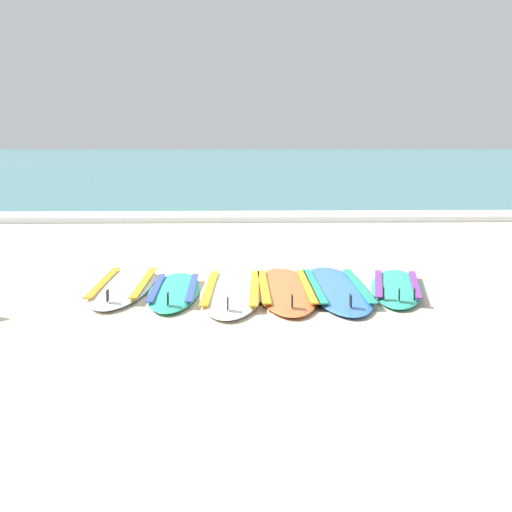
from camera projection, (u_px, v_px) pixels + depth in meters
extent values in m
plane|color=beige|center=(242.00, 286.00, 8.39)|extent=(80.00, 80.00, 0.00)
cube|color=teal|center=(234.00, 161.00, 43.81)|extent=(80.00, 60.00, 0.10)
cube|color=white|center=(238.00, 217.00, 14.77)|extent=(80.00, 1.15, 0.11)
ellipsoid|color=white|center=(124.00, 286.00, 8.21)|extent=(0.65, 2.42, 0.07)
cube|color=gold|center=(103.00, 282.00, 8.21)|extent=(0.12, 1.68, 0.01)
cube|color=gold|center=(144.00, 282.00, 8.21)|extent=(0.12, 1.68, 0.01)
cube|color=black|center=(108.00, 296.00, 7.27)|extent=(0.01, 0.09, 0.11)
ellipsoid|color=#2DB793|center=(174.00, 291.00, 7.94)|extent=(0.52, 2.05, 0.07)
cube|color=#334CB2|center=(156.00, 287.00, 7.92)|extent=(0.07, 1.43, 0.01)
cube|color=#334CB2|center=(192.00, 287.00, 7.94)|extent=(0.07, 1.43, 0.01)
cube|color=black|center=(168.00, 299.00, 7.13)|extent=(0.01, 0.09, 0.11)
ellipsoid|color=white|center=(232.00, 291.00, 7.94)|extent=(0.74, 2.57, 0.07)
cube|color=gold|center=(210.00, 287.00, 7.93)|extent=(0.16, 1.79, 0.01)
cube|color=gold|center=(254.00, 287.00, 7.93)|extent=(0.16, 1.79, 0.01)
cube|color=black|center=(228.00, 303.00, 6.94)|extent=(0.02, 0.09, 0.11)
ellipsoid|color=orange|center=(285.00, 289.00, 8.01)|extent=(0.64, 2.50, 0.07)
cube|color=gold|center=(264.00, 286.00, 8.00)|extent=(0.10, 1.75, 0.01)
cube|color=gold|center=(307.00, 285.00, 8.01)|extent=(0.10, 1.75, 0.01)
cube|color=black|center=(292.00, 301.00, 7.04)|extent=(0.01, 0.09, 0.11)
ellipsoid|color=#3875CC|center=(336.00, 289.00, 8.05)|extent=(0.66, 2.57, 0.07)
cube|color=teal|center=(314.00, 285.00, 8.04)|extent=(0.10, 1.80, 0.01)
cube|color=teal|center=(359.00, 285.00, 8.05)|extent=(0.10, 1.80, 0.01)
cube|color=black|center=(351.00, 301.00, 7.05)|extent=(0.01, 0.09, 0.11)
ellipsoid|color=#2DB793|center=(397.00, 287.00, 8.12)|extent=(0.90, 2.16, 0.07)
cube|color=purple|center=(378.00, 283.00, 8.15)|extent=(0.34, 1.46, 0.01)
cube|color=purple|center=(415.00, 284.00, 8.09)|extent=(0.34, 1.46, 0.01)
cube|color=black|center=(399.00, 295.00, 7.31)|extent=(0.03, 0.09, 0.11)
cube|color=black|center=(384.00, 293.00, 7.39)|extent=(0.03, 0.09, 0.11)
cube|color=black|center=(414.00, 294.00, 7.35)|extent=(0.03, 0.09, 0.11)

